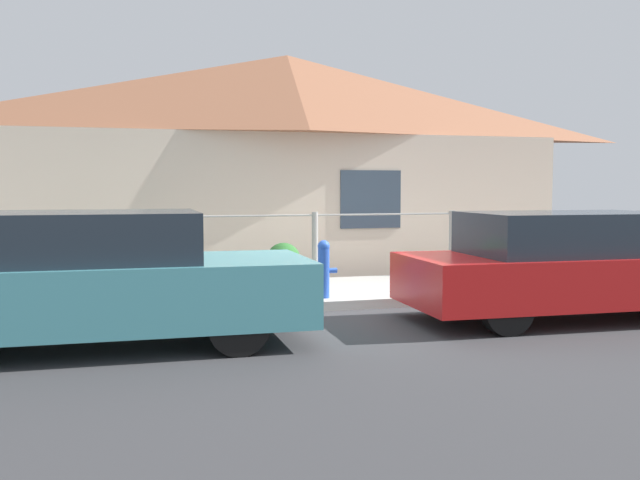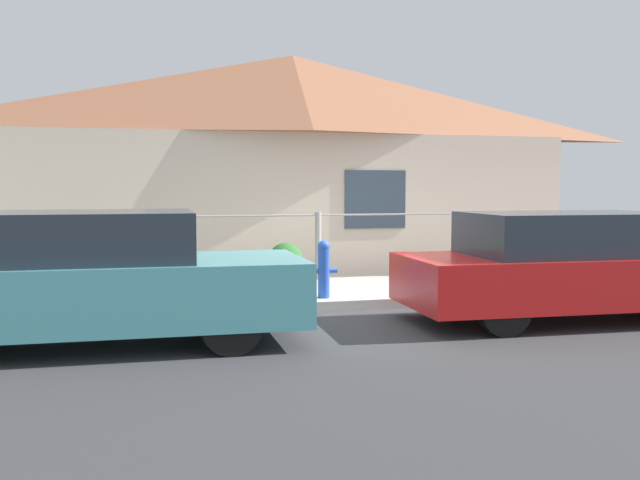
{
  "view_description": "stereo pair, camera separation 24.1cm",
  "coord_description": "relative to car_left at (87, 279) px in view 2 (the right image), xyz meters",
  "views": [
    {
      "loc": [
        -3.09,
        -8.67,
        1.61
      ],
      "look_at": [
        -0.47,
        0.3,
        0.9
      ],
      "focal_mm": 40.0,
      "sensor_mm": 36.0,
      "label": 1
    },
    {
      "loc": [
        -2.85,
        -8.73,
        1.61
      ],
      "look_at": [
        -0.47,
        0.3,
        0.9
      ],
      "focal_mm": 40.0,
      "sensor_mm": 36.0,
      "label": 2
    }
  ],
  "objects": [
    {
      "name": "house",
      "position": [
        3.31,
        5.25,
        2.39
      ],
      "size": [
        10.06,
        2.23,
        3.96
      ],
      "color": "beige",
      "rests_on": "ground_plane"
    },
    {
      "name": "potted_plant_by_fence",
      "position": [
        -0.18,
        2.77,
        -0.19
      ],
      "size": [
        0.51,
        0.51,
        0.65
      ],
      "color": "brown",
      "rests_on": "sidewalk"
    },
    {
      "name": "car_right",
      "position": [
        5.57,
        0.0,
        -0.03
      ],
      "size": [
        4.29,
        1.77,
        1.3
      ],
      "rotation": [
        0.0,
        0.0,
        -0.04
      ],
      "color": "red",
      "rests_on": "ground_plane"
    },
    {
      "name": "potted_plant_near_hydrant",
      "position": [
        2.65,
        2.89,
        -0.2
      ],
      "size": [
        0.51,
        0.51,
        0.65
      ],
      "color": "slate",
      "rests_on": "sidewalk"
    },
    {
      "name": "sidewalk",
      "position": [
        3.31,
        2.48,
        -0.62
      ],
      "size": [
        24.0,
        2.34,
        0.13
      ],
      "color": "#B2AFA8",
      "rests_on": "ground_plane"
    },
    {
      "name": "ground_plane",
      "position": [
        3.31,
        1.31,
        -0.68
      ],
      "size": [
        60.0,
        60.0,
        0.0
      ],
      "primitive_type": "plane",
      "color": "#38383A"
    },
    {
      "name": "car_left",
      "position": [
        0.0,
        0.0,
        0.0
      ],
      "size": [
        4.29,
        1.73,
        1.36
      ],
      "rotation": [
        0.0,
        0.0,
        -0.02
      ],
      "color": "teal",
      "rests_on": "ground_plane"
    },
    {
      "name": "fence",
      "position": [
        3.31,
        3.5,
        0.04
      ],
      "size": [
        4.9,
        0.1,
        1.07
      ],
      "color": "#999993",
      "rests_on": "sidewalk"
    },
    {
      "name": "fire_hydrant",
      "position": [
        2.9,
        1.64,
        -0.15
      ],
      "size": [
        0.36,
        0.16,
        0.77
      ],
      "color": "blue",
      "rests_on": "sidewalk"
    }
  ]
}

